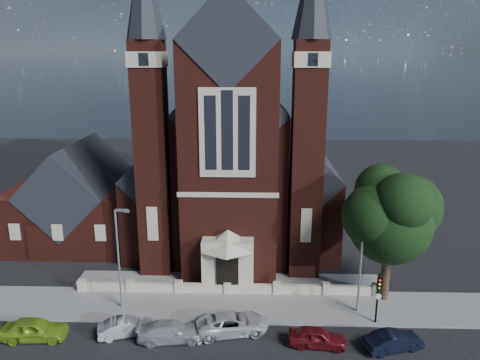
# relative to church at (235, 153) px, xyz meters

# --- Properties ---
(ground) EXTENTS (120.00, 120.00, 0.00)m
(ground) POSITION_rel_church_xyz_m (0.00, -7.94, -8.19)
(ground) COLOR black
(ground) RESTS_ON ground
(pavement_strip) EXTENTS (60.00, 5.00, 0.12)m
(pavement_strip) POSITION_rel_church_xyz_m (0.00, -18.44, -8.19)
(pavement_strip) COLOR gray
(pavement_strip) RESTS_ON ground
(forecourt_paving) EXTENTS (26.00, 3.00, 0.14)m
(forecourt_paving) POSITION_rel_church_xyz_m (0.00, -14.44, -8.19)
(forecourt_paving) COLOR gray
(forecourt_paving) RESTS_ON ground
(forecourt_wall) EXTENTS (24.00, 0.40, 0.90)m
(forecourt_wall) POSITION_rel_church_xyz_m (0.00, -16.44, -8.19)
(forecourt_wall) COLOR #B9AC93
(forecourt_wall) RESTS_ON ground
(church) EXTENTS (20.01, 34.90, 29.20)m
(church) POSITION_rel_church_xyz_m (0.00, 0.00, 0.00)
(church) COLOR #471912
(church) RESTS_ON ground
(parish_hall) EXTENTS (12.00, 12.20, 10.24)m
(parish_hall) POSITION_rel_church_xyz_m (-16.00, -4.94, -4.17)
(parish_hall) COLOR #471912
(parish_hall) RESTS_ON ground
(street_tree) EXTENTS (6.40, 6.60, 10.70)m
(street_tree) POSITION_rel_church_xyz_m (12.60, -17.23, -1.23)
(street_tree) COLOR black
(street_tree) RESTS_ON ground
(street_lamp_left) EXTENTS (1.16, 0.22, 8.09)m
(street_lamp_left) POSITION_rel_church_xyz_m (-7.91, -18.94, -3.59)
(street_lamp_left) COLOR gray
(street_lamp_left) RESTS_ON ground
(street_lamp_right) EXTENTS (1.16, 0.22, 8.09)m
(street_lamp_right) POSITION_rel_church_xyz_m (10.09, -18.94, -3.59)
(street_lamp_right) COLOR gray
(street_lamp_right) RESTS_ON ground
(traffic_signal) EXTENTS (0.28, 0.42, 4.00)m
(traffic_signal) POSITION_rel_church_xyz_m (11.00, -20.52, -5.60)
(traffic_signal) COLOR black
(traffic_signal) RESTS_ON ground
(car_lime_van) EXTENTS (4.52, 2.02, 1.51)m
(car_lime_van) POSITION_rel_church_xyz_m (-12.89, -23.05, -7.43)
(car_lime_van) COLOR #78A420
(car_lime_van) RESTS_ON ground
(car_silver_a) EXTENTS (4.02, 2.50, 1.25)m
(car_silver_a) POSITION_rel_church_xyz_m (-6.77, -22.42, -7.56)
(car_silver_a) COLOR #9B9DA2
(car_silver_a) RESTS_ON ground
(car_silver_b) EXTENTS (4.74, 2.30, 1.33)m
(car_silver_b) POSITION_rel_church_xyz_m (-3.51, -22.90, -7.52)
(car_silver_b) COLOR #9C9DA4
(car_silver_b) RESTS_ON ground
(car_white_suv) EXTENTS (5.46, 3.34, 1.41)m
(car_white_suv) POSITION_rel_church_xyz_m (0.63, -21.86, -7.48)
(car_white_suv) COLOR silver
(car_white_suv) RESTS_ON ground
(car_dark_red) EXTENTS (4.02, 1.92, 1.33)m
(car_dark_red) POSITION_rel_church_xyz_m (6.41, -23.25, -7.52)
(car_dark_red) COLOR maroon
(car_dark_red) RESTS_ON ground
(car_navy) EXTENTS (4.16, 2.44, 1.30)m
(car_navy) POSITION_rel_church_xyz_m (11.38, -23.52, -7.54)
(car_navy) COLOR black
(car_navy) RESTS_ON ground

